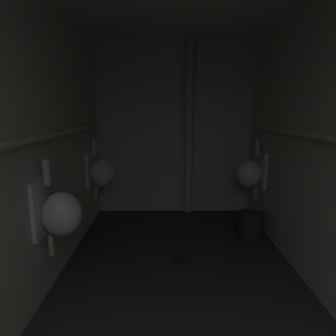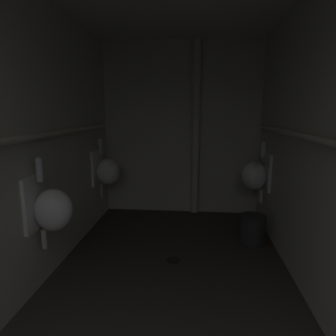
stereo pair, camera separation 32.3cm
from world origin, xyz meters
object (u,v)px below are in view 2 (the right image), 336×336
urinal_left_mid (51,208)px  standpipe_back_wall (196,130)px  urinal_right_mid (256,175)px  waste_bin (252,229)px  floor_drain (173,260)px  urinal_left_far (106,171)px

urinal_left_mid → standpipe_back_wall: (1.13, 1.92, 0.49)m
urinal_right_mid → waste_bin: bearing=-102.3°
urinal_right_mid → floor_drain: 1.44m
urinal_left_far → standpipe_back_wall: 1.31m
urinal_left_far → floor_drain: 1.49m
urinal_right_mid → floor_drain: bearing=-136.5°
urinal_left_mid → urinal_right_mid: bearing=37.4°
urinal_right_mid → standpipe_back_wall: size_ratio=0.33×
waste_bin → floor_drain: bearing=-150.0°
floor_drain → waste_bin: size_ratio=0.45×
urinal_left_far → floor_drain: urinal_left_far is taller
urinal_right_mid → waste_bin: size_ratio=2.40×
waste_bin → urinal_left_far: bearing=165.5°
urinal_left_far → waste_bin: size_ratio=2.40×
urinal_right_mid → urinal_left_far: bearing=177.9°
waste_bin → urinal_right_mid: bearing=77.7°
standpipe_back_wall → waste_bin: bearing=-54.3°
standpipe_back_wall → urinal_left_far: bearing=-158.9°
urinal_left_far → floor_drain: (0.93, -0.94, -0.69)m
urinal_right_mid → urinal_left_mid: bearing=-142.6°
urinal_left_far → waste_bin: (1.77, -0.46, -0.53)m
urinal_left_far → waste_bin: bearing=-14.5°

